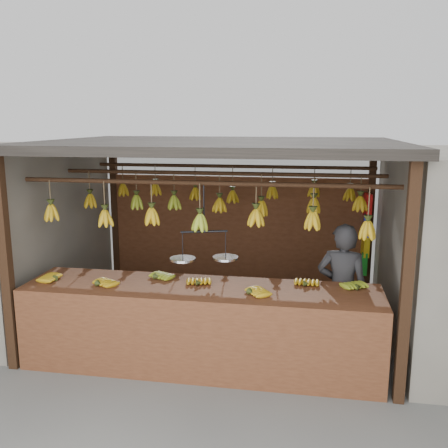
# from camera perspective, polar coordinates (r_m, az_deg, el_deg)

# --- Properties ---
(ground) EXTENTS (80.00, 80.00, 0.00)m
(ground) POSITION_cam_1_polar(r_m,az_deg,el_deg) (6.69, -0.45, -11.50)
(ground) COLOR #5B5B57
(stall) EXTENTS (4.30, 3.30, 2.40)m
(stall) POSITION_cam_1_polar(r_m,az_deg,el_deg) (6.51, 0.04, 5.85)
(stall) COLOR black
(stall) RESTS_ON ground
(counter) EXTENTS (3.81, 0.87, 0.96)m
(counter) POSITION_cam_1_polar(r_m,az_deg,el_deg) (5.30, -2.98, -9.54)
(counter) COLOR brown
(counter) RESTS_ON ground
(hanging_bananas) EXTENTS (3.57, 2.26, 0.38)m
(hanging_bananas) POSITION_cam_1_polar(r_m,az_deg,el_deg) (6.22, -0.47, 2.31)
(hanging_bananas) COLOR #C09214
(hanging_bananas) RESTS_ON ground
(balance_scale) EXTENTS (0.71, 0.40, 0.83)m
(balance_scale) POSITION_cam_1_polar(r_m,az_deg,el_deg) (5.35, -2.27, -3.51)
(balance_scale) COLOR black
(balance_scale) RESTS_ON ground
(vendor) EXTENTS (0.62, 0.46, 1.54)m
(vendor) POSITION_cam_1_polar(r_m,az_deg,el_deg) (5.77, 13.32, -7.45)
(vendor) COLOR #262628
(vendor) RESTS_ON ground
(bag_bundles) EXTENTS (0.08, 0.26, 1.20)m
(bag_bundles) POSITION_cam_1_polar(r_m,az_deg,el_deg) (7.62, 15.91, -1.15)
(bag_bundles) COLOR red
(bag_bundles) RESTS_ON ground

